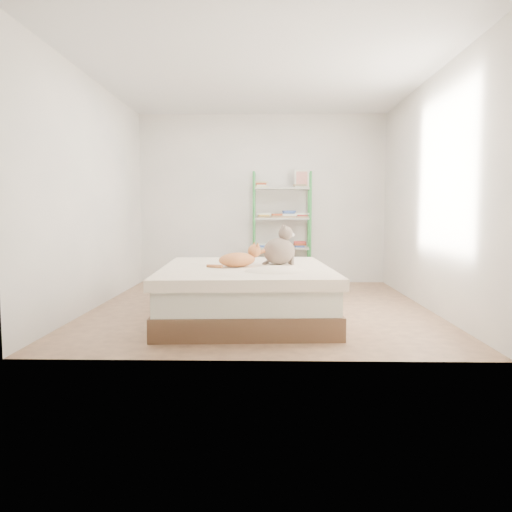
{
  "coord_description": "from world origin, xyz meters",
  "views": [
    {
      "loc": [
        0.07,
        -5.7,
        1.09
      ],
      "look_at": [
        -0.04,
        -0.3,
        0.62
      ],
      "focal_mm": 35.0,
      "sensor_mm": 36.0,
      "label": 1
    }
  ],
  "objects_px": {
    "orange_cat": "(237,258)",
    "shelf_unit": "(282,229)",
    "white_bin": "(199,271)",
    "cardboard_box": "(302,280)",
    "bed": "(246,292)",
    "grey_cat": "(279,245)"
  },
  "relations": [
    {
      "from": "orange_cat",
      "to": "shelf_unit",
      "type": "xyz_separation_m",
      "value": [
        0.53,
        2.55,
        0.2
      ]
    },
    {
      "from": "cardboard_box",
      "to": "shelf_unit",
      "type": "bearing_deg",
      "value": 119.52
    },
    {
      "from": "grey_cat",
      "to": "white_bin",
      "type": "height_order",
      "value": "grey_cat"
    },
    {
      "from": "grey_cat",
      "to": "shelf_unit",
      "type": "xyz_separation_m",
      "value": [
        0.1,
        2.3,
        0.09
      ]
    },
    {
      "from": "bed",
      "to": "cardboard_box",
      "type": "distance_m",
      "value": 1.65
    },
    {
      "from": "shelf_unit",
      "to": "bed",
      "type": "bearing_deg",
      "value": -100.3
    },
    {
      "from": "grey_cat",
      "to": "white_bin",
      "type": "bearing_deg",
      "value": 14.04
    },
    {
      "from": "orange_cat",
      "to": "bed",
      "type": "bearing_deg",
      "value": 13.38
    },
    {
      "from": "grey_cat",
      "to": "shelf_unit",
      "type": "height_order",
      "value": "shelf_unit"
    },
    {
      "from": "orange_cat",
      "to": "white_bin",
      "type": "relative_size",
      "value": 1.19
    },
    {
      "from": "bed",
      "to": "grey_cat",
      "type": "relative_size",
      "value": 5.34
    },
    {
      "from": "grey_cat",
      "to": "bed",
      "type": "bearing_deg",
      "value": 103.97
    },
    {
      "from": "bed",
      "to": "cardboard_box",
      "type": "height_order",
      "value": "bed"
    },
    {
      "from": "orange_cat",
      "to": "cardboard_box",
      "type": "bearing_deg",
      "value": 34.85
    },
    {
      "from": "shelf_unit",
      "to": "white_bin",
      "type": "relative_size",
      "value": 4.47
    },
    {
      "from": "bed",
      "to": "white_bin",
      "type": "bearing_deg",
      "value": 105.57
    },
    {
      "from": "orange_cat",
      "to": "cardboard_box",
      "type": "distance_m",
      "value": 1.81
    },
    {
      "from": "bed",
      "to": "orange_cat",
      "type": "xyz_separation_m",
      "value": [
        -0.08,
        -0.08,
        0.36
      ]
    },
    {
      "from": "grey_cat",
      "to": "orange_cat",
      "type": "bearing_deg",
      "value": 107.31
    },
    {
      "from": "orange_cat",
      "to": "white_bin",
      "type": "xyz_separation_m",
      "value": [
        -0.74,
        2.52,
        -0.44
      ]
    },
    {
      "from": "cardboard_box",
      "to": "white_bin",
      "type": "distance_m",
      "value": 1.79
    },
    {
      "from": "orange_cat",
      "to": "cardboard_box",
      "type": "height_order",
      "value": "orange_cat"
    }
  ]
}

